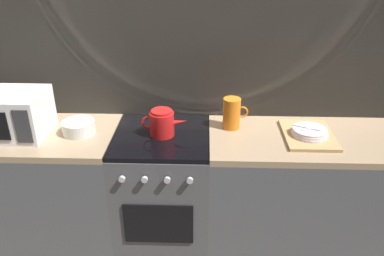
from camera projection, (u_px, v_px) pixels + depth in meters
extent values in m
plane|color=#6B6054|center=(166.00, 245.00, 2.78)|extent=(8.00, 8.00, 0.00)
cube|color=#A39989|center=(165.00, 72.00, 2.54)|extent=(3.60, 0.05, 2.40)
cube|color=beige|center=(165.00, 73.00, 2.52)|extent=(3.58, 0.01, 2.39)
cube|color=#515459|center=(33.00, 194.00, 2.62)|extent=(1.20, 0.60, 0.86)
cube|color=#9E8466|center=(19.00, 135.00, 2.42)|extent=(1.20, 0.60, 0.04)
cube|color=#4C4C51|center=(164.00, 196.00, 2.59)|extent=(0.60, 0.60, 0.87)
cube|color=black|center=(161.00, 137.00, 2.39)|extent=(0.59, 0.59, 0.03)
cube|color=black|center=(158.00, 224.00, 2.31)|extent=(0.42, 0.01, 0.28)
cylinder|color=#B7B7BC|center=(122.00, 179.00, 2.16)|extent=(0.04, 0.02, 0.04)
cylinder|color=#B7B7BC|center=(145.00, 180.00, 2.15)|extent=(0.04, 0.02, 0.04)
cylinder|color=#B7B7BC|center=(167.00, 180.00, 2.15)|extent=(0.04, 0.02, 0.04)
cylinder|color=#B7B7BC|center=(190.00, 180.00, 2.15)|extent=(0.04, 0.02, 0.04)
cube|color=#515459|center=(298.00, 199.00, 2.56)|extent=(1.20, 0.60, 0.86)
cube|color=#9E8466|center=(307.00, 140.00, 2.36)|extent=(1.20, 0.60, 0.04)
cube|color=white|center=(8.00, 114.00, 2.34)|extent=(0.46, 0.34, 0.27)
cube|color=#333338|center=(23.00, 127.00, 2.18)|extent=(0.09, 0.01, 0.21)
cylinder|color=red|center=(162.00, 124.00, 2.35)|extent=(0.15, 0.15, 0.15)
cylinder|color=red|center=(161.00, 112.00, 2.31)|extent=(0.13, 0.13, 0.02)
cone|color=red|center=(180.00, 122.00, 2.34)|extent=(0.10, 0.04, 0.05)
torus|color=red|center=(148.00, 123.00, 2.35)|extent=(0.08, 0.01, 0.08)
cylinder|color=silver|center=(79.00, 127.00, 2.39)|extent=(0.20, 0.20, 0.08)
cylinder|color=orange|center=(232.00, 113.00, 2.43)|extent=(0.11, 0.11, 0.20)
torus|color=orange|center=(242.00, 112.00, 2.42)|extent=(0.08, 0.01, 0.08)
cube|color=tan|center=(308.00, 135.00, 2.36)|extent=(0.30, 0.40, 0.02)
cylinder|color=silver|center=(309.00, 134.00, 2.33)|extent=(0.22, 0.22, 0.01)
cylinder|color=silver|center=(310.00, 132.00, 2.33)|extent=(0.21, 0.21, 0.01)
cylinder|color=silver|center=(310.00, 130.00, 2.32)|extent=(0.21, 0.21, 0.01)
cylinder|color=silver|center=(313.00, 128.00, 2.32)|extent=(0.16, 0.07, 0.01)
cube|color=silver|center=(306.00, 127.00, 2.33)|extent=(0.16, 0.09, 0.00)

